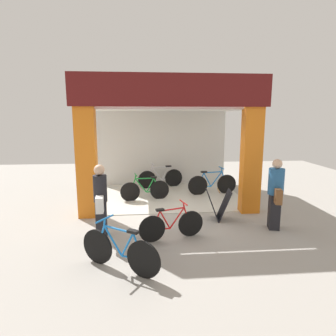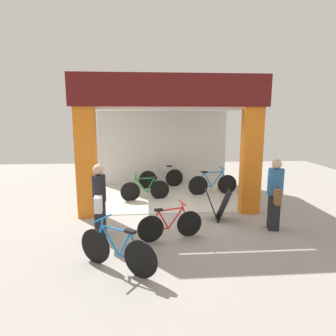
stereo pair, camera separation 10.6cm
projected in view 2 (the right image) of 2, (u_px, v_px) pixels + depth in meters
ground_plane at (170, 214)px, 8.09m from camera, size 18.04×18.04×0.00m
shop_facade at (166, 138)px, 9.43m from camera, size 5.22×3.96×3.79m
bicycle_inside_0 at (161, 178)px, 10.99m from camera, size 1.71×0.53×0.96m
bicycle_inside_1 at (213, 184)px, 10.01m from camera, size 1.74×0.48×0.96m
bicycle_inside_2 at (145, 190)px, 9.35m from camera, size 1.59×0.44×0.88m
bicycle_parked_0 at (117, 250)px, 5.10m from camera, size 1.43×0.97×0.92m
bicycle_parked_1 at (170, 225)px, 6.39m from camera, size 1.47×0.49×0.83m
sandwich_board_sign at (218, 205)px, 7.55m from camera, size 0.69×0.56×0.82m
pedestrian_0 at (99, 200)px, 6.42m from camera, size 0.32×0.60×1.67m
pedestrian_1 at (275, 193)px, 6.84m from camera, size 0.44×0.67×1.72m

